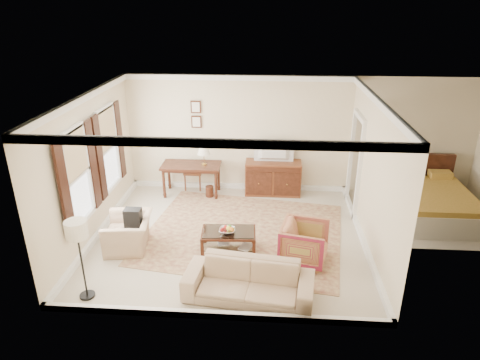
# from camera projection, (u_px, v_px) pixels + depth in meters

# --- Properties ---
(room_shell) EXTENTS (5.51, 5.01, 2.91)m
(room_shell) POSITION_uv_depth(u_px,v_px,m) (228.00, 120.00, 7.89)
(room_shell) COLOR beige
(room_shell) RESTS_ON ground
(annex_bedroom) EXTENTS (3.00, 2.70, 2.90)m
(annex_bedroom) POSITION_uv_depth(u_px,v_px,m) (435.00, 204.00, 9.48)
(annex_bedroom) COLOR beige
(annex_bedroom) RESTS_ON ground
(window_front) EXTENTS (0.12, 1.56, 1.80)m
(window_front) POSITION_uv_depth(u_px,v_px,m) (78.00, 177.00, 7.78)
(window_front) COLOR #CCB284
(window_front) RESTS_ON room_shell
(window_rear) EXTENTS (0.12, 1.56, 1.80)m
(window_rear) POSITION_uv_depth(u_px,v_px,m) (109.00, 148.00, 9.25)
(window_rear) COLOR #CCB284
(window_rear) RESTS_ON room_shell
(doorway) EXTENTS (0.10, 1.12, 2.25)m
(doorway) POSITION_uv_depth(u_px,v_px,m) (355.00, 165.00, 9.63)
(doorway) COLOR white
(doorway) RESTS_ON room_shell
(rug) EXTENTS (4.45, 3.97, 0.01)m
(rug) POSITION_uv_depth(u_px,v_px,m) (243.00, 233.00, 8.99)
(rug) COLOR maroon
(rug) RESTS_ON room_shell
(writing_desk) EXTENTS (1.44, 0.72, 0.79)m
(writing_desk) POSITION_uv_depth(u_px,v_px,m) (191.00, 169.00, 10.54)
(writing_desk) COLOR #4D2416
(writing_desk) RESTS_ON room_shell
(desk_chair) EXTENTS (0.53, 0.53, 1.05)m
(desk_chair) POSITION_uv_depth(u_px,v_px,m) (193.00, 169.00, 10.92)
(desk_chair) COLOR brown
(desk_chair) RESTS_ON room_shell
(desk_lamp) EXTENTS (0.32, 0.32, 0.50)m
(desk_lamp) POSITION_uv_depth(u_px,v_px,m) (204.00, 155.00, 10.38)
(desk_lamp) COLOR silver
(desk_lamp) RESTS_ON writing_desk
(framed_prints) EXTENTS (0.25, 0.04, 0.68)m
(framed_prints) POSITION_uv_depth(u_px,v_px,m) (196.00, 114.00, 10.43)
(framed_prints) COLOR #4D2416
(framed_prints) RESTS_ON room_shell
(sideboard) EXTENTS (1.37, 0.53, 0.84)m
(sideboard) POSITION_uv_depth(u_px,v_px,m) (273.00, 178.00, 10.66)
(sideboard) COLOR brown
(sideboard) RESTS_ON room_shell
(tv) EXTENTS (0.92, 0.53, 0.12)m
(tv) POSITION_uv_depth(u_px,v_px,m) (274.00, 144.00, 10.29)
(tv) COLOR black
(tv) RESTS_ON sideboard
(coffee_table) EXTENTS (1.06, 0.66, 0.44)m
(coffee_table) POSITION_uv_depth(u_px,v_px,m) (229.00, 236.00, 8.23)
(coffee_table) COLOR #4D2416
(coffee_table) RESTS_ON room_shell
(fruit_bowl) EXTENTS (0.42, 0.42, 0.10)m
(fruit_bowl) POSITION_uv_depth(u_px,v_px,m) (227.00, 230.00, 8.12)
(fruit_bowl) COLOR silver
(fruit_bowl) RESTS_ON coffee_table
(book_a) EXTENTS (0.28, 0.09, 0.38)m
(book_a) POSITION_uv_depth(u_px,v_px,m) (218.00, 242.00, 8.33)
(book_a) COLOR brown
(book_a) RESTS_ON coffee_table
(book_b) EXTENTS (0.27, 0.14, 0.38)m
(book_b) POSITION_uv_depth(u_px,v_px,m) (241.00, 245.00, 8.21)
(book_b) COLOR brown
(book_b) RESTS_ON coffee_table
(striped_armchair) EXTENTS (0.93, 0.97, 0.84)m
(striped_armchair) POSITION_uv_depth(u_px,v_px,m) (304.00, 241.00, 7.88)
(striped_armchair) COLOR maroon
(striped_armchair) RESTS_ON room_shell
(club_armchair) EXTENTS (0.76, 1.06, 0.86)m
(club_armchair) POSITION_uv_depth(u_px,v_px,m) (128.00, 228.00, 8.32)
(club_armchair) COLOR tan
(club_armchair) RESTS_ON room_shell
(backpack) EXTENTS (0.32, 0.38, 0.40)m
(backpack) POSITION_uv_depth(u_px,v_px,m) (133.00, 216.00, 8.25)
(backpack) COLOR black
(backpack) RESTS_ON club_armchair
(sofa) EXTENTS (2.15, 0.88, 0.82)m
(sofa) POSITION_uv_depth(u_px,v_px,m) (249.00, 276.00, 6.90)
(sofa) COLOR tan
(sofa) RESTS_ON room_shell
(floor_lamp) EXTENTS (0.35, 0.35, 1.41)m
(floor_lamp) POSITION_uv_depth(u_px,v_px,m) (77.00, 235.00, 6.62)
(floor_lamp) COLOR black
(floor_lamp) RESTS_ON room_shell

